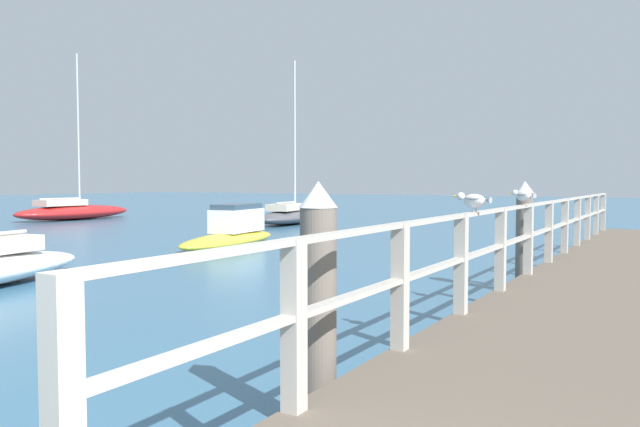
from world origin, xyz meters
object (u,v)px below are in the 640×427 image
dock_piling_near (318,307)px  seagull_background (523,195)px  dock_piling_far (524,237)px  seagull_foreground (473,200)px  boat_4 (73,211)px  boat_0 (292,215)px  boat_6 (232,233)px

dock_piling_near → seagull_background: (0.37, 5.11, 0.76)m
dock_piling_far → seagull_background: (0.37, -1.78, 0.76)m
dock_piling_far → seagull_foreground: bearing=-84.9°
dock_piling_near → boat_4: size_ratio=0.23×
dock_piling_near → seagull_background: 5.18m
seagull_foreground → boat_4: 28.08m
dock_piling_far → boat_0: (-13.12, 12.49, -0.59)m
dock_piling_far → boat_6: dock_piling_far is taller
seagull_foreground → boat_4: size_ratio=0.06×
boat_0 → boat_6: bearing=-76.6°
dock_piling_near → boat_4: (-24.25, 16.14, -0.55)m
dock_piling_near → dock_piling_far: same height
dock_piling_near → boat_4: boat_4 is taller
boat_0 → seagull_foreground: bearing=-60.9°
boat_6 → boat_4: bearing=149.2°
boat_0 → boat_4: (-11.13, -3.24, 0.04)m
boat_6 → seagull_background: bearing=-37.5°
seagull_background → boat_4: 27.01m
dock_piling_far → boat_6: 9.77m
boat_0 → dock_piling_far: bearing=-53.5°
dock_piling_near → seagull_background: size_ratio=4.61×
seagull_background → boat_4: (-24.62, 11.03, -1.30)m
seagull_foreground → boat_4: bearing=78.8°
boat_6 → dock_piling_far: bearing=-29.3°
dock_piling_near → dock_piling_far: (0.00, 6.89, 0.00)m
boat_4 → dock_piling_near: bearing=-32.9°
boat_0 → boat_6: (3.95, -9.17, 0.03)m
seagull_background → boat_6: 10.90m
boat_4 → seagull_background: bearing=-23.4°
dock_piling_far → boat_0: size_ratio=0.26×
seagull_foreground → boat_4: boat_4 is taller
seagull_background → boat_0: boat_0 is taller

